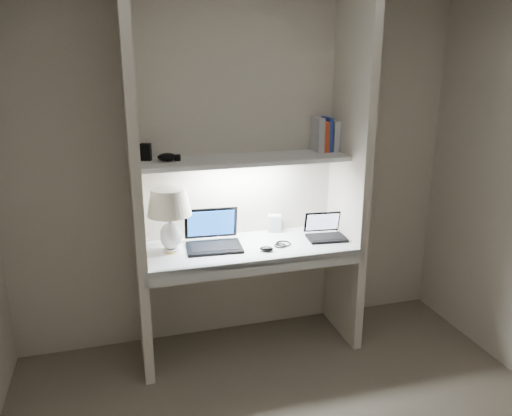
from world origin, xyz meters
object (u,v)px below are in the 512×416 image
object	(u,v)px
laptop_main	(213,238)
speaker	(275,223)
table_lamp	(169,210)
book_row	(329,135)
laptop_netbook	(325,232)

from	to	relation	value
laptop_main	speaker	distance (m)	0.52
table_lamp	book_row	distance (m)	1.25
speaker	book_row	bearing A→B (deg)	12.39
table_lamp	laptop_main	world-z (taller)	table_lamp
laptop_netbook	speaker	world-z (taller)	laptop_netbook
laptop_main	speaker	size ratio (longest dim) A/B	3.02
table_lamp	speaker	world-z (taller)	table_lamp
laptop_netbook	speaker	xyz separation A→B (m)	(-0.31, 0.21, 0.02)
table_lamp	book_row	size ratio (longest dim) A/B	1.77
book_row	speaker	bearing A→B (deg)	174.07
laptop_netbook	speaker	distance (m)	0.38
speaker	table_lamp	bearing A→B (deg)	-149.15
table_lamp	speaker	bearing A→B (deg)	12.52
laptop_main	laptop_netbook	xyz separation A→B (m)	(0.80, -0.06, -0.02)
speaker	laptop_main	bearing A→B (deg)	-144.00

